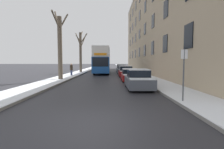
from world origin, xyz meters
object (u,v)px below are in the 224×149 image
Objects in this scene: bare_tree_left_0 at (60,46)px; street_sign_post at (184,73)px; parked_car_0 at (138,80)px; parked_car_2 at (126,72)px; pedestrian_left_sidewalk at (71,69)px; parked_car_3 at (123,70)px; parked_car_1 at (130,75)px; double_decker_bus at (102,59)px; parked_car_4 at (121,68)px; bare_tree_left_1 at (81,50)px.

street_sign_post is (9.01, -10.90, -2.28)m from bare_tree_left_0.
parked_car_0 is at bearing 106.33° from street_sign_post.
parked_car_2 is 7.63m from pedestrian_left_sidewalk.
parked_car_3 is 21.77m from street_sign_post.
parked_car_1 is 2.25× the size of pedestrian_left_sidewalk.
parked_car_4 is at bearing 52.30° from double_decker_bus.
parked_car_3 is (0.00, 5.96, -0.00)m from parked_car_2.
bare_tree_left_1 reaches higher than street_sign_post.
parked_car_4 reaches higher than parked_car_1.
parked_car_0 is 1.00× the size of parked_car_4.
bare_tree_left_0 is 13.13m from bare_tree_left_1.
pedestrian_left_sidewalk is (-7.60, 0.51, 0.32)m from parked_car_2.
bare_tree_left_0 reaches higher than pedestrian_left_sidewalk.
street_sign_post is at bearing -50.42° from bare_tree_left_0.
parked_car_1 is 5.61m from parked_car_2.
double_decker_bus is 2.66× the size of parked_car_3.
bare_tree_left_0 is 6.04m from pedestrian_left_sidewalk.
bare_tree_left_0 is at bearing 174.29° from parked_car_1.
parked_car_2 reaches higher than parked_car_3.
parked_car_2 is at bearing -47.52° from bare_tree_left_1.
bare_tree_left_0 is 0.72× the size of double_decker_bus.
parked_car_1 is at bearing -90.00° from parked_car_3.
street_sign_post is (9.00, -16.26, 0.52)m from pedestrian_left_sidewalk.
street_sign_post reaches higher than pedestrian_left_sidewalk.
bare_tree_left_1 is at bearing -158.79° from parked_car_4.
parked_car_2 is (7.58, -8.28, -3.48)m from bare_tree_left_1.
bare_tree_left_0 is at bearing 129.58° from street_sign_post.
parked_car_4 is 1.50× the size of street_sign_post.
street_sign_post reaches higher than parked_car_2.
bare_tree_left_0 is at bearing -125.20° from parked_car_3.
bare_tree_left_0 is 18.05m from parked_car_4.
parked_car_3 is (0.00, 16.94, -0.01)m from parked_car_0.
bare_tree_left_0 is at bearing -115.37° from parked_car_4.
pedestrian_left_sidewalk is (-7.60, -10.72, 0.31)m from parked_car_4.
double_decker_bus is (4.02, -1.67, -1.69)m from bare_tree_left_1.
parked_car_3 is at bearing 90.00° from parked_car_2.
parked_car_1 is (7.62, -0.76, -3.18)m from bare_tree_left_0.
double_decker_bus is 2.66× the size of parked_car_1.
parked_car_1 is (7.58, -13.89, -3.54)m from bare_tree_left_1.
parked_car_2 is 1.04× the size of parked_car_4.
bare_tree_left_0 is 10.26m from parked_car_0.
parked_car_2 is at bearing -90.00° from parked_car_4.
pedestrian_left_sidewalk is at bearing 89.84° from bare_tree_left_0.
bare_tree_left_0 is 2.95× the size of street_sign_post.
double_decker_bus is 6.09m from parked_car_4.
parked_car_0 is (7.58, -19.26, -3.47)m from bare_tree_left_1.
parked_car_0 is 1.49× the size of street_sign_post.
parked_car_3 is (7.62, 10.80, -3.12)m from bare_tree_left_0.
pedestrian_left_sidewalk is (-4.04, -6.11, -1.48)m from double_decker_bus.
parked_car_4 reaches higher than parked_car_2.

